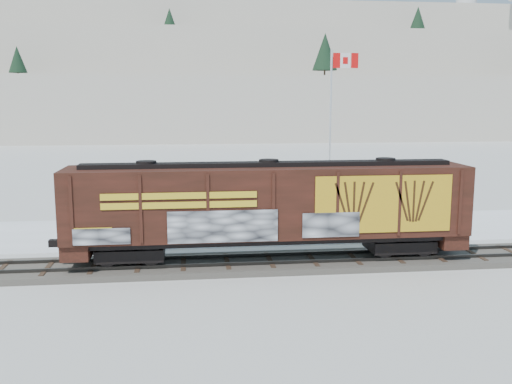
{
  "coord_description": "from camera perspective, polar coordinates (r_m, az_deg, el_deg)",
  "views": [
    {
      "loc": [
        -5.65,
        -25.47,
        7.65
      ],
      "look_at": [
        -2.29,
        3.0,
        3.02
      ],
      "focal_mm": 40.0,
      "sensor_mm": 36.0,
      "label": 1
    }
  ],
  "objects": [
    {
      "name": "hillside",
      "position": [
        165.49,
        -4.88,
        11.48
      ],
      "size": [
        360.0,
        110.0,
        93.0
      ],
      "color": "white",
      "rests_on": "ground"
    },
    {
      "name": "car_dark",
      "position": [
        35.75,
        14.85,
        -2.2
      ],
      "size": [
        5.21,
        2.12,
        1.51
      ],
      "primitive_type": "imported",
      "rotation": [
        0.0,
        0.0,
        1.57
      ],
      "color": "black",
      "rests_on": "parking_strip"
    },
    {
      "name": "car_silver",
      "position": [
        34.63,
        -8.19,
        -2.23
      ],
      "size": [
        4.99,
        2.31,
        1.66
      ],
      "primitive_type": "imported",
      "rotation": [
        0.0,
        0.0,
        1.5
      ],
      "color": "#AEB1B6",
      "rests_on": "parking_strip"
    },
    {
      "name": "car_white",
      "position": [
        34.43,
        -0.27,
        -2.44
      ],
      "size": [
        4.39,
        2.4,
        1.37
      ],
      "primitive_type": "imported",
      "rotation": [
        0.0,
        0.0,
        1.81
      ],
      "color": "silver",
      "rests_on": "parking_strip"
    },
    {
      "name": "ground",
      "position": [
        27.19,
        5.59,
        -7.21
      ],
      "size": [
        500.0,
        500.0,
        0.0
      ],
      "primitive_type": "plane",
      "color": "white",
      "rests_on": "ground"
    },
    {
      "name": "flagpole",
      "position": [
        39.58,
        7.53,
        3.84
      ],
      "size": [
        2.3,
        0.9,
        10.98
      ],
      "color": "silver",
      "rests_on": "ground"
    },
    {
      "name": "hopper_railcar",
      "position": [
        26.15,
        1.29,
        -1.26
      ],
      "size": [
        18.27,
        3.06,
        4.45
      ],
      "color": "black",
      "rests_on": "rail_track"
    },
    {
      "name": "parking_strip",
      "position": [
        34.31,
        2.93,
        -3.69
      ],
      "size": [
        40.0,
        8.0,
        0.03
      ],
      "primitive_type": "cube",
      "color": "white",
      "rests_on": "ground"
    },
    {
      "name": "rail_track",
      "position": [
        27.15,
        5.6,
        -6.92
      ],
      "size": [
        50.0,
        3.4,
        0.43
      ],
      "color": "#59544C",
      "rests_on": "ground"
    }
  ]
}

